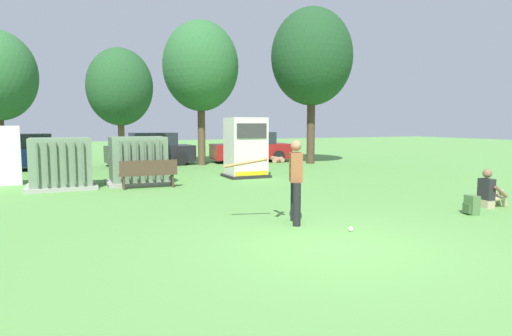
# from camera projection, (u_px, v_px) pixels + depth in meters

# --- Properties ---
(ground_plane) EXTENTS (96.00, 96.00, 0.00)m
(ground_plane) POSITION_uv_depth(u_px,v_px,m) (334.00, 245.00, 7.49)
(ground_plane) COLOR #5B9947
(transformer_west) EXTENTS (2.10, 1.70, 1.62)m
(transformer_west) POSITION_uv_depth(u_px,v_px,m) (61.00, 164.00, 13.95)
(transformer_west) COLOR #9E9B93
(transformer_west) RESTS_ON ground
(transformer_mid_west) EXTENTS (2.10, 1.70, 1.62)m
(transformer_mid_west) POSITION_uv_depth(u_px,v_px,m) (138.00, 161.00, 15.02)
(transformer_mid_west) COLOR #9E9B93
(transformer_mid_west) RESTS_ON ground
(generator_enclosure) EXTENTS (1.60, 1.40, 2.30)m
(generator_enclosure) POSITION_uv_depth(u_px,v_px,m) (246.00, 148.00, 16.93)
(generator_enclosure) COLOR #262626
(generator_enclosure) RESTS_ON ground
(park_bench) EXTENTS (1.81, 0.47, 0.92)m
(park_bench) POSITION_uv_depth(u_px,v_px,m) (149.00, 172.00, 13.96)
(park_bench) COLOR #4C3828
(park_bench) RESTS_ON ground
(batter) EXTENTS (1.57, 0.90, 1.74)m
(batter) POSITION_uv_depth(u_px,v_px,m) (293.00, 177.00, 9.04)
(batter) COLOR black
(batter) RESTS_ON ground
(sports_ball) EXTENTS (0.09, 0.09, 0.09)m
(sports_ball) POSITION_uv_depth(u_px,v_px,m) (351.00, 229.00, 8.45)
(sports_ball) COLOR white
(sports_ball) RESTS_ON ground
(seated_spectator) EXTENTS (0.74, 0.57, 0.96)m
(seated_spectator) POSITION_uv_depth(u_px,v_px,m) (489.00, 192.00, 10.85)
(seated_spectator) COLOR tan
(seated_spectator) RESTS_ON ground
(backpack) EXTENTS (0.31, 0.35, 0.44)m
(backpack) POSITION_uv_depth(u_px,v_px,m) (471.00, 205.00, 10.00)
(backpack) COLOR #4C723F
(backpack) RESTS_ON ground
(tree_center_left) EXTENTS (2.74, 2.74, 5.24)m
(tree_center_left) POSITION_uv_depth(u_px,v_px,m) (120.00, 87.00, 18.47)
(tree_center_left) COLOR brown
(tree_center_left) RESTS_ON ground
(tree_center_right) EXTENTS (3.70, 3.70, 7.08)m
(tree_center_right) POSITION_uv_depth(u_px,v_px,m) (201.00, 66.00, 21.45)
(tree_center_right) COLOR brown
(tree_center_right) RESTS_ON ground
(tree_right) EXTENTS (4.14, 4.14, 7.91)m
(tree_right) POSITION_uv_depth(u_px,v_px,m) (312.00, 57.00, 22.23)
(tree_right) COLOR #4C3828
(tree_right) RESTS_ON ground
(parked_car_leftmost) EXTENTS (4.30, 2.12, 1.62)m
(parked_car_leftmost) POSITION_uv_depth(u_px,v_px,m) (23.00, 153.00, 19.56)
(parked_car_leftmost) COLOR navy
(parked_car_leftmost) RESTS_ON ground
(parked_car_left_of_center) EXTENTS (4.29, 2.10, 1.62)m
(parked_car_left_of_center) POSITION_uv_depth(u_px,v_px,m) (151.00, 150.00, 21.75)
(parked_car_left_of_center) COLOR black
(parked_car_left_of_center) RESTS_ON ground
(parked_car_right_of_center) EXTENTS (4.32, 2.18, 1.62)m
(parked_car_right_of_center) POSITION_uv_depth(u_px,v_px,m) (251.00, 148.00, 23.67)
(parked_car_right_of_center) COLOR maroon
(parked_car_right_of_center) RESTS_ON ground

